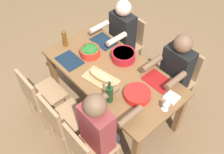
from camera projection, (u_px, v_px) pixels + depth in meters
ground_plane at (112, 108)px, 3.45m from camera, size 8.00×8.00×0.00m
dining_table at (112, 76)px, 2.97m from camera, size 1.69×0.86×0.74m
chair_near_right at (87, 149)px, 2.52m from camera, size 0.40×0.40×0.85m
diner_near_right at (100, 127)px, 2.44m from camera, size 0.41×0.53×1.20m
chair_far_right at (180, 76)px, 3.20m from camera, size 0.40×0.40×0.85m
diner_far_right at (174, 71)px, 2.96m from camera, size 0.41×0.53×1.20m
chair_near_left at (39, 95)px, 2.99m from camera, size 0.40×0.40×0.85m
chair_far_left at (129, 41)px, 3.67m from camera, size 0.40×0.40×0.85m
diner_far_left at (120, 35)px, 3.42m from camera, size 0.41×0.53×1.20m
chair_near_center at (61, 120)px, 2.75m from camera, size 0.40×0.40×0.85m
serving_bowl_salad at (137, 94)px, 2.61m from camera, size 0.29×0.29×0.07m
serving_bowl_greens at (90, 51)px, 3.04m from camera, size 0.25×0.25×0.10m
serving_bowl_pasta at (123, 55)px, 2.99m from camera, size 0.29×0.29×0.11m
cutting_board at (101, 79)px, 2.80m from camera, size 0.43×0.29×0.02m
bread_loaf at (101, 76)px, 2.76m from camera, size 0.33×0.17×0.09m
wine_bottle at (109, 94)px, 2.53m from camera, size 0.08×0.08×0.29m
beer_bottle at (65, 39)px, 3.12m from camera, size 0.06×0.06×0.22m
wine_glass at (167, 102)px, 2.45m from camera, size 0.08×0.08×0.17m
placemat_far_right at (158, 81)px, 2.79m from camera, size 0.32×0.23×0.01m
placemat_near_left at (70, 61)px, 3.01m from camera, size 0.32×0.23×0.01m
placemat_far_left at (104, 41)px, 3.26m from camera, size 0.32×0.23×0.01m
napkin_stack at (172, 98)px, 2.62m from camera, size 0.15×0.15×0.02m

